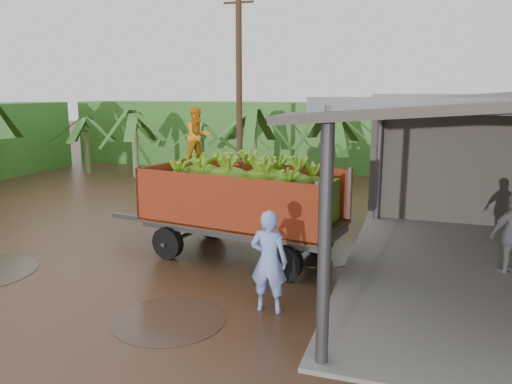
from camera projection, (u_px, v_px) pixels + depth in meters
ground at (145, 257)px, 12.82m from camera, size 100.00×100.00×0.00m
hedge_north at (261, 135)px, 27.96m from camera, size 22.00×3.00×3.60m
banana_trailer at (243, 200)px, 12.61m from camera, size 6.97×3.15×3.80m
man_blue at (269, 261)px, 9.52m from camera, size 0.73×0.48×2.00m
utility_pole at (239, 93)px, 19.52m from camera, size 1.20×0.24×8.10m
banana_plants at (82, 151)px, 19.64m from camera, size 24.63×20.50×4.48m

